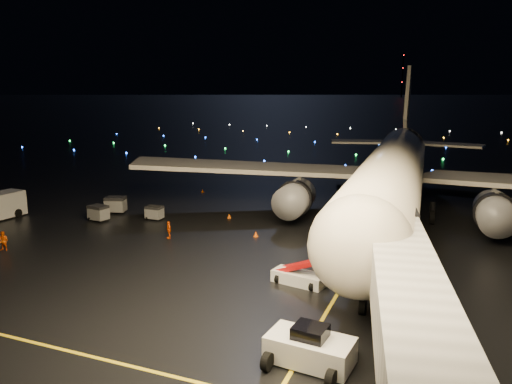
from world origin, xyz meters
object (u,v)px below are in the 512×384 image
(crew_b, at_px, (3,241))
(crew_c, at_px, (169,230))
(baggage_cart_0, at_px, (154,213))
(airliner, at_px, (396,139))
(baggage_cart_1, at_px, (116,205))
(belt_loader, at_px, (299,266))
(pushback_tug, at_px, (310,345))
(baggage_cart_2, at_px, (98,213))

(crew_b, bearing_deg, crew_c, 21.87)
(crew_b, height_order, baggage_cart_0, crew_b)
(airliner, relative_size, baggage_cart_1, 27.87)
(crew_b, relative_size, crew_c, 1.05)
(crew_c, height_order, baggage_cart_0, crew_c)
(airliner, xyz_separation_m, belt_loader, (-3.93, -23.62, -7.39))
(belt_loader, distance_m, crew_b, 27.09)
(airliner, bearing_deg, belt_loader, -102.42)
(crew_b, bearing_deg, airliner, 25.50)
(airliner, height_order, baggage_cart_0, airliner)
(crew_b, bearing_deg, pushback_tug, -29.14)
(belt_loader, distance_m, baggage_cart_0, 23.58)
(pushback_tug, height_order, baggage_cart_2, pushback_tug)
(crew_b, relative_size, baggage_cart_0, 1.00)
(pushback_tug, distance_m, belt_loader, 11.08)
(baggage_cart_0, bearing_deg, airliner, 24.23)
(baggage_cart_0, xyz_separation_m, baggage_cart_1, (-5.92, 0.93, 0.19))
(airliner, height_order, baggage_cart_2, airliner)
(airliner, bearing_deg, crew_c, -140.70)
(baggage_cart_2, bearing_deg, crew_c, -6.31)
(crew_c, bearing_deg, belt_loader, 25.48)
(crew_c, distance_m, baggage_cart_2, 11.06)
(airliner, xyz_separation_m, baggage_cart_1, (-30.25, -10.88, -7.87))
(belt_loader, xyz_separation_m, crew_b, (-26.97, -2.49, -0.53))
(airliner, height_order, crew_c, airliner)
(pushback_tug, bearing_deg, baggage_cart_0, 143.13)
(baggage_cart_0, distance_m, baggage_cart_1, 6.00)
(airliner, relative_size, crew_c, 36.46)
(baggage_cart_0, bearing_deg, baggage_cart_1, 169.40)
(belt_loader, bearing_deg, crew_b, -163.84)
(pushback_tug, xyz_separation_m, baggage_cart_0, (-24.19, 22.21, -0.32))
(belt_loader, distance_m, baggage_cart_2, 27.40)
(belt_loader, relative_size, crew_b, 3.29)
(belt_loader, xyz_separation_m, baggage_cart_2, (-25.85, 9.08, -0.57))
(airliner, distance_m, baggage_cart_1, 33.10)
(crew_c, height_order, baggage_cart_2, baggage_cart_2)
(airliner, height_order, belt_loader, airliner)
(baggage_cart_0, xyz_separation_m, baggage_cart_2, (-5.44, -2.72, 0.10))
(baggage_cart_1, bearing_deg, airliner, 3.54)
(crew_c, bearing_deg, pushback_tug, 6.60)
(pushback_tug, bearing_deg, crew_c, 144.30)
(airliner, bearing_deg, crew_b, -142.77)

